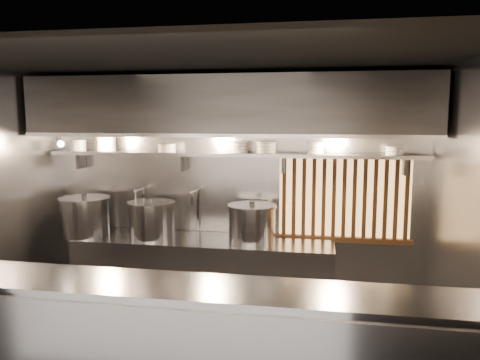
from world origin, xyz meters
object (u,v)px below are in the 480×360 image
(stock_pot_mid, at_px, (152,220))
(pendant_bulb, at_px, (221,148))
(stock_pot_right, at_px, (252,222))
(stock_pot_left, at_px, (85,216))
(heat_lamp, at_px, (59,139))

(stock_pot_mid, bearing_deg, pendant_bulb, 7.08)
(stock_pot_mid, distance_m, stock_pot_right, 1.18)
(pendant_bulb, height_order, stock_pot_right, pendant_bulb)
(stock_pot_left, distance_m, stock_pot_mid, 0.83)
(stock_pot_right, bearing_deg, stock_pot_left, -177.23)
(pendant_bulb, distance_m, stock_pot_left, 1.85)
(stock_pot_left, bearing_deg, heat_lamp, -122.78)
(heat_lamp, relative_size, stock_pot_left, 0.57)
(heat_lamp, distance_m, pendant_bulb, 1.83)
(stock_pot_mid, bearing_deg, heat_lamp, -165.81)
(stock_pot_left, xyz_separation_m, stock_pot_mid, (0.83, 0.02, -0.01))
(stock_pot_left, relative_size, stock_pot_mid, 0.86)
(heat_lamp, bearing_deg, stock_pot_left, 57.22)
(stock_pot_right, bearing_deg, heat_lamp, -171.39)
(stock_pot_left, relative_size, stock_pot_right, 0.98)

